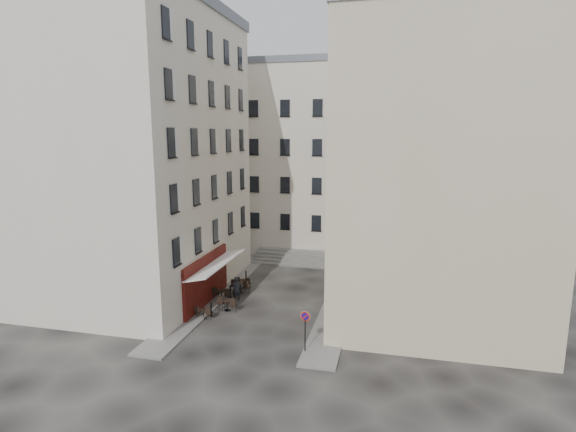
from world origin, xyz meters
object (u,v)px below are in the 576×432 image
(bistro_table_b, at_px, (227,304))
(pedestrian, at_px, (236,289))
(no_parking_sign, at_px, (305,324))
(bistro_table_a, at_px, (204,313))

(bistro_table_b, relative_size, pedestrian, 0.77)
(no_parking_sign, distance_m, pedestrian, 9.08)
(bistro_table_b, height_order, pedestrian, pedestrian)
(bistro_table_a, relative_size, bistro_table_b, 0.85)
(bistro_table_a, height_order, pedestrian, pedestrian)
(bistro_table_b, xyz_separation_m, pedestrian, (-0.05, 1.94, 0.40))
(bistro_table_a, distance_m, bistro_table_b, 1.89)
(no_parking_sign, bearing_deg, bistro_table_a, 169.22)
(bistro_table_a, bearing_deg, bistro_table_b, 57.88)
(bistro_table_a, height_order, bistro_table_b, bistro_table_b)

